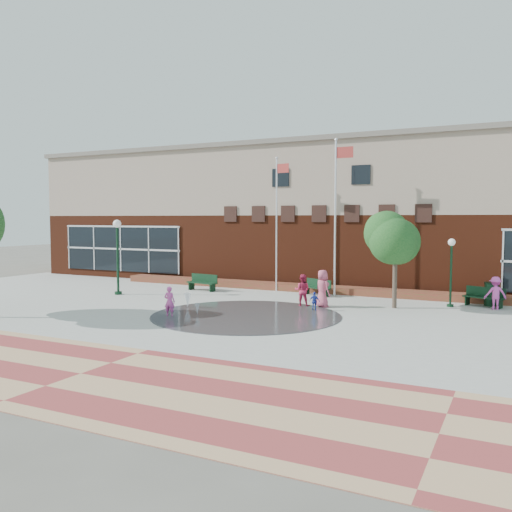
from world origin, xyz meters
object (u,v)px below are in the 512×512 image
at_px(flagpole_left, 277,217).
at_px(flagpole_right, 336,209).
at_px(trash_can, 492,294).
at_px(child_splash, 170,302).
at_px(bench_left, 202,286).

height_order(flagpole_left, flagpole_right, flagpole_right).
xyz_separation_m(flagpole_right, trash_can, (7.96, 0.07, -4.25)).
distance_m(flagpole_left, flagpole_right, 3.76).
relative_size(flagpole_right, child_splash, 6.47).
bearing_deg(flagpole_right, flagpole_left, 176.04).
relative_size(flagpole_right, bench_left, 4.28).
relative_size(bench_left, trash_can, 1.71).
height_order(flagpole_right, child_splash, flagpole_right).
relative_size(flagpole_left, bench_left, 3.90).
bearing_deg(flagpole_left, child_splash, -83.34).
height_order(flagpole_left, trash_can, flagpole_left).
xyz_separation_m(flagpole_left, flagpole_right, (3.71, -0.38, 0.45)).
distance_m(flagpole_right, bench_left, 9.13).
xyz_separation_m(flagpole_left, trash_can, (11.67, -0.31, -3.80)).
distance_m(flagpole_left, trash_can, 12.28).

